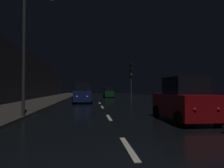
{
  "coord_description": "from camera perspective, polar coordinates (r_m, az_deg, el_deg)",
  "views": [
    {
      "loc": [
        -1.0,
        -2.38,
        1.56
      ],
      "look_at": [
        1.07,
        17.38,
        2.0
      ],
      "focal_mm": 33.16,
      "sensor_mm": 36.0,
      "label": 1
    }
  ],
  "objects": [
    {
      "name": "ground",
      "position": [
        26.94,
        -3.87,
        -4.6
      ],
      "size": [
        25.48,
        84.0,
        0.02
      ],
      "primitive_type": "cube",
      "color": "black"
    },
    {
      "name": "sidewalk_left",
      "position": [
        27.48,
        -17.67,
        -4.3
      ],
      "size": [
        4.4,
        84.0,
        0.15
      ],
      "primitive_type": "cube",
      "color": "#33302D",
      "rests_on": "ground"
    },
    {
      "name": "building_facade_left",
      "position": [
        24.8,
        -25.17,
        2.33
      ],
      "size": [
        0.8,
        63.0,
        6.13
      ],
      "primitive_type": "cube",
      "color": "black",
      "rests_on": "ground"
    },
    {
      "name": "lane_centerline",
      "position": [
        14.14,
        -1.92,
        -7.57
      ],
      "size": [
        0.16,
        19.11,
        0.01
      ],
      "color": "beige",
      "rests_on": "ground"
    },
    {
      "name": "traffic_light_far_right",
      "position": [
        26.84,
        5.29,
        3.07
      ],
      "size": [
        0.31,
        0.46,
        4.93
      ],
      "rotation": [
        0.0,
        0.0,
        -1.55
      ],
      "color": "#38383A",
      "rests_on": "ground"
    },
    {
      "name": "streetlamp_overhead",
      "position": [
        11.84,
        -20.83,
        12.99
      ],
      "size": [
        1.7,
        0.44,
        6.65
      ],
      "color": "#2D2D30",
      "rests_on": "ground"
    },
    {
      "name": "car_approaching_headlights",
      "position": [
        22.55,
        -8.01,
        -2.69
      ],
      "size": [
        1.99,
        4.31,
        2.17
      ],
      "rotation": [
        0.0,
        0.0,
        -1.57
      ],
      "color": "#141E51",
      "rests_on": "ground"
    },
    {
      "name": "car_distant_taillights",
      "position": [
        35.81,
        -0.93,
        -2.42
      ],
      "size": [
        1.69,
        3.66,
        1.84
      ],
      "rotation": [
        0.0,
        0.0,
        1.57
      ],
      "color": "#0F3819",
      "rests_on": "ground"
    },
    {
      "name": "car_parked_right_near",
      "position": [
        10.51,
        19.05,
        -4.44
      ],
      "size": [
        1.93,
        4.18,
        2.11
      ],
      "rotation": [
        0.0,
        0.0,
        1.57
      ],
      "color": "maroon",
      "rests_on": "ground"
    }
  ]
}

